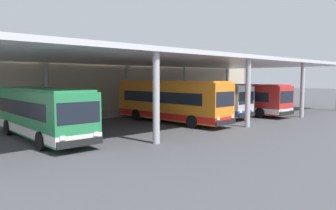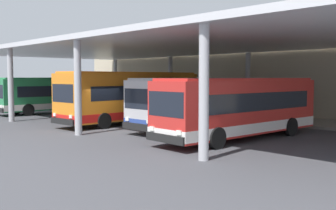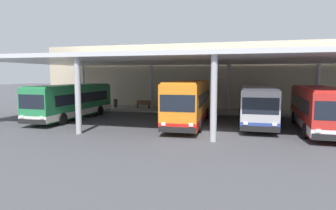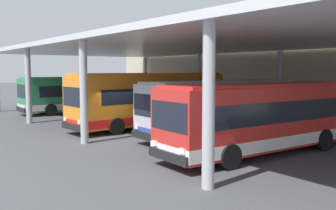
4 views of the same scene
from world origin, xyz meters
name	(u,v)px [view 4 (image 4 of 4)]	position (x,y,z in m)	size (l,w,h in m)	color
ground_plane	(127,138)	(0.00, 0.00, 0.00)	(200.00, 200.00, 0.00)	#47474C
platform_kerb	(264,120)	(0.00, 11.75, 0.09)	(42.00, 4.50, 0.18)	gray
station_building_facade	(292,68)	(0.00, 15.00, 3.92)	(48.00, 1.60, 7.83)	#C1B293
canopy_shelter	(202,46)	(0.00, 5.50, 5.29)	(40.00, 17.00, 5.55)	silver
bus_nearest_bay	(81,94)	(-13.60, 3.41, 1.66)	(2.83, 10.56, 3.17)	#28844C
bus_second_bay	(151,99)	(-2.63, 3.44, 1.84)	(3.11, 11.44, 3.57)	orange
bus_middle_bay	(223,107)	(2.77, 4.69, 1.66)	(2.78, 10.55, 3.17)	#B7B7BC
bus_far_bay	(263,117)	(6.97, 2.99, 1.66)	(2.99, 10.61, 3.17)	red
bench_waiting	(183,103)	(-9.62, 11.82, 0.66)	(1.80, 0.45, 0.92)	brown
trash_bin	(160,100)	(-13.21, 11.81, 0.68)	(0.52, 0.52, 0.98)	#33383D
banner_sign	(146,87)	(-14.59, 10.94, 1.98)	(0.70, 0.12, 3.20)	#B2B2B7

